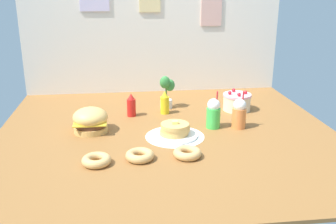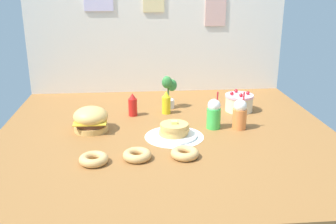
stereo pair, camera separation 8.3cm
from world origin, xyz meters
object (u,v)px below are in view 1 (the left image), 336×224
at_px(donut_vanilla, 187,153).
at_px(potted_plant, 166,91).
at_px(pancake_stack, 175,131).
at_px(burger, 91,120).
at_px(mustard_bottle, 165,103).
at_px(donut_pink_glaze, 96,160).
at_px(cream_soda_cup, 213,113).
at_px(donut_chocolate, 140,155).
at_px(orange_float_cup, 239,114).
at_px(layer_cake, 237,102).
at_px(ketchup_bottle, 131,106).

bearing_deg(donut_vanilla, potted_plant, 90.66).
xyz_separation_m(pancake_stack, donut_vanilla, (0.03, -0.31, -0.01)).
bearing_deg(potted_plant, burger, -141.30).
bearing_deg(mustard_bottle, donut_pink_glaze, -119.93).
relative_size(cream_soda_cup, donut_chocolate, 1.61).
xyz_separation_m(pancake_stack, potted_plant, (0.02, 0.61, 0.10)).
distance_m(cream_soda_cup, donut_pink_glaze, 0.91).
bearing_deg(mustard_bottle, orange_float_cup, -37.90).
relative_size(layer_cake, ketchup_bottle, 1.25).
height_order(ketchup_bottle, donut_pink_glaze, ketchup_bottle).
xyz_separation_m(donut_pink_glaze, donut_vanilla, (0.51, 0.03, 0.00)).
xyz_separation_m(layer_cake, donut_vanilla, (-0.53, -0.80, -0.04)).
relative_size(burger, potted_plant, 0.87).
relative_size(burger, cream_soda_cup, 0.88).
bearing_deg(layer_cake, cream_soda_cup, -127.55).
relative_size(layer_cake, donut_chocolate, 1.34).
distance_m(donut_chocolate, donut_vanilla, 0.27).
bearing_deg(donut_chocolate, mustard_bottle, 73.55).
xyz_separation_m(mustard_bottle, cream_soda_cup, (0.29, -0.34, 0.02)).
height_order(pancake_stack, donut_vanilla, pancake_stack).
xyz_separation_m(pancake_stack, orange_float_cup, (0.46, 0.11, 0.06)).
xyz_separation_m(donut_vanilla, potted_plant, (-0.01, 0.92, 0.12)).
relative_size(cream_soda_cup, orange_float_cup, 1.00).
bearing_deg(ketchup_bottle, donut_vanilla, -68.89).
xyz_separation_m(layer_cake, cream_soda_cup, (-0.27, -0.35, 0.04)).
bearing_deg(cream_soda_cup, mustard_bottle, 130.91).
xyz_separation_m(mustard_bottle, donut_chocolate, (-0.23, -0.79, -0.05)).
bearing_deg(cream_soda_cup, ketchup_bottle, 150.37).
relative_size(ketchup_bottle, mustard_bottle, 1.00).
bearing_deg(layer_cake, pancake_stack, -138.93).
bearing_deg(cream_soda_cup, pancake_stack, -155.14).
relative_size(cream_soda_cup, donut_pink_glaze, 1.61).
xyz_separation_m(ketchup_bottle, potted_plant, (0.28, 0.16, 0.06)).
bearing_deg(pancake_stack, donut_vanilla, -84.81).
height_order(ketchup_bottle, mustard_bottle, same).
bearing_deg(orange_float_cup, layer_cake, 75.59).
bearing_deg(cream_soda_cup, donut_pink_glaze, -148.02).
distance_m(orange_float_cup, potted_plant, 0.67).
distance_m(pancake_stack, potted_plant, 0.62).
height_order(layer_cake, ketchup_bottle, ketchup_bottle).
distance_m(burger, mustard_bottle, 0.62).
bearing_deg(donut_chocolate, ketchup_bottle, 91.58).
relative_size(orange_float_cup, donut_vanilla, 1.61).
height_order(cream_soda_cup, donut_pink_glaze, cream_soda_cup).
height_order(layer_cake, donut_vanilla, layer_cake).
height_order(ketchup_bottle, potted_plant, potted_plant).
xyz_separation_m(cream_soda_cup, donut_chocolate, (-0.53, -0.45, -0.08)).
distance_m(ketchup_bottle, donut_chocolate, 0.76).
relative_size(pancake_stack, orange_float_cup, 1.13).
distance_m(cream_soda_cup, donut_chocolate, 0.69).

